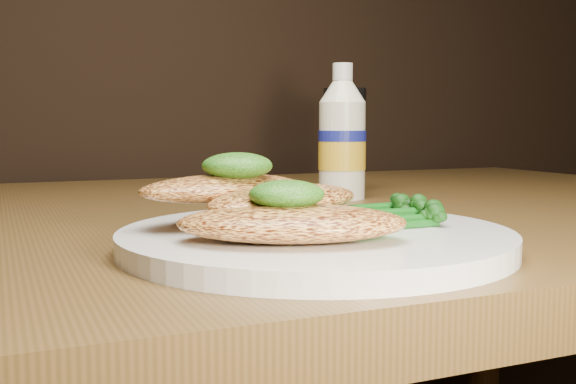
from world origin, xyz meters
name	(u,v)px	position (x,y,z in m)	size (l,w,h in m)	color
plate	(315,239)	(-0.10, 0.80, 0.76)	(0.28, 0.28, 0.01)	white
chicken_front	(292,223)	(-0.14, 0.76, 0.78)	(0.15, 0.08, 0.02)	#F9AD4F
chicken_mid	(286,200)	(-0.12, 0.82, 0.78)	(0.14, 0.07, 0.02)	#F9AD4F
chicken_back	(223,188)	(-0.16, 0.85, 0.79)	(0.13, 0.07, 0.02)	#F9AD4F
pesto_front	(287,194)	(-0.14, 0.77, 0.79)	(0.05, 0.04, 0.02)	#133708
pesto_back	(237,166)	(-0.15, 0.84, 0.81)	(0.05, 0.05, 0.02)	#133708
broccolini_bundle	(364,211)	(-0.06, 0.80, 0.77)	(0.14, 0.11, 0.02)	#135714
mayo_bottle	(342,132)	(0.06, 1.08, 0.83)	(0.06, 0.06, 0.16)	white
pepper_grinder	(345,140)	(0.10, 1.15, 0.82)	(0.05, 0.05, 0.13)	black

